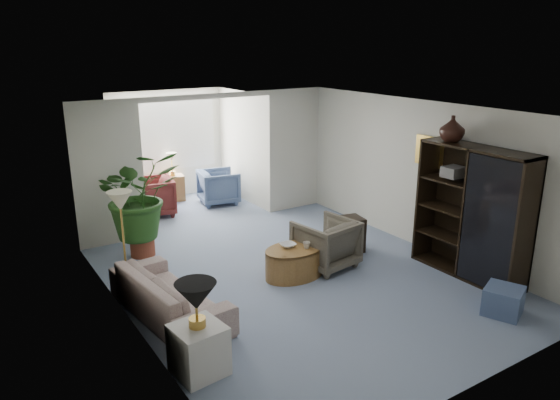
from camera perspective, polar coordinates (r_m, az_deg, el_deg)
floor at (r=7.92m, az=2.38°, el=-8.71°), size 6.00×6.00×0.00m
sunroom_floor at (r=11.28m, az=-9.68°, el=-0.98°), size 2.60×2.60×0.00m
back_pier_left at (r=9.35m, az=-18.07°, el=2.65°), size 1.20×0.12×2.50m
back_pier_right at (r=10.90m, az=1.57°, el=5.44°), size 1.20×0.12×2.50m
back_header at (r=9.78m, az=-7.78°, el=11.08°), size 2.60×0.12×0.10m
window_pane at (r=11.92m, az=-12.10°, el=6.80°), size 2.20×0.02×1.50m
window_blinds at (r=11.89m, az=-12.05°, el=6.78°), size 2.20×0.02×1.50m
framed_picture at (r=8.90m, az=16.03°, el=5.10°), size 0.04×0.50×0.40m
sofa at (r=7.02m, az=-11.92°, el=-9.95°), size 1.01×2.10×0.59m
end_table at (r=5.87m, az=-8.80°, el=-15.74°), size 0.56×0.56×0.56m
table_lamp at (r=5.55m, az=-9.10°, el=-10.27°), size 0.44×0.44×0.30m
floor_lamp at (r=7.75m, az=-16.97°, el=-0.11°), size 0.36×0.36×0.28m
coffee_table at (r=7.96m, az=1.56°, el=-6.76°), size 0.95×0.95×0.45m
coffee_bowl at (r=7.92m, az=0.86°, el=-4.91°), size 0.23×0.23×0.06m
coffee_cup at (r=7.86m, az=2.89°, el=-4.92°), size 0.11×0.11×0.10m
wingback_chair at (r=8.27m, az=4.97°, el=-4.70°), size 0.94×0.96×0.77m
side_table_dark at (r=8.93m, az=7.35°, el=-3.73°), size 0.56×0.48×0.59m
entertainment_cabinet at (r=8.25m, az=20.09°, el=-1.32°), size 0.47×1.78×1.97m
cabinet_urn at (r=8.28m, az=18.17°, el=7.37°), size 0.37×0.37×0.39m
ottoman at (r=7.54m, az=23.05°, el=-10.02°), size 0.59×0.59×0.36m
plant_pot at (r=9.02m, az=-14.67°, el=-4.85°), size 0.40×0.40×0.32m
house_plant at (r=8.74m, az=-15.10°, el=0.57°), size 1.31×1.14×1.46m
sunroom_chair_blue at (r=11.50m, az=-6.66°, el=1.42°), size 0.94×0.93×0.74m
sunroom_chair_maroon at (r=10.95m, az=-13.71°, el=0.34°), size 0.99×0.97×0.77m
sunroom_table at (r=11.90m, az=-11.50°, el=1.30°), size 0.52×0.44×0.57m
shelf_clutter at (r=8.11m, az=20.62°, el=-0.91°), size 0.30×1.10×1.06m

